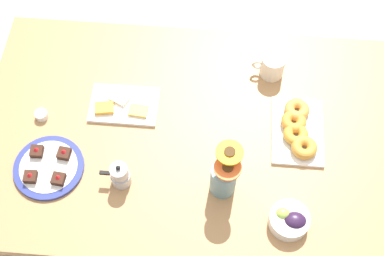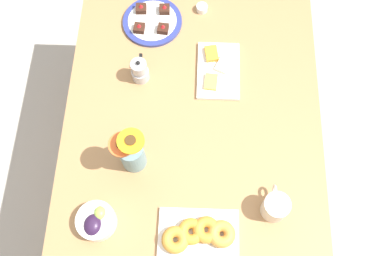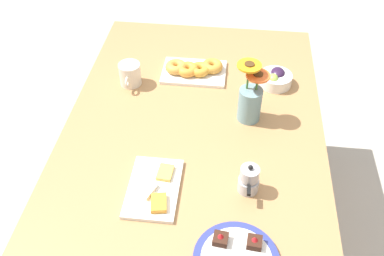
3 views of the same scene
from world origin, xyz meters
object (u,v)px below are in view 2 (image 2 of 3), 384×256
dining_table (192,140)px  cheese_platter (218,70)px  grape_bowl (96,221)px  moka_pot (140,71)px  jam_cup_honey (202,8)px  croissant_platter (199,235)px  dessert_plate (152,21)px  coffee_mug (275,207)px  flower_vase (132,154)px

dining_table → cheese_platter: 0.30m
grape_bowl → moka_pot: 0.60m
jam_cup_honey → moka_pot: moka_pot is taller
croissant_platter → dessert_plate: (0.89, 0.22, -0.01)m
coffee_mug → flower_vase: 0.54m
grape_bowl → jam_cup_honey: grape_bowl is taller
coffee_mug → dessert_plate: size_ratio=0.50×
cheese_platter → jam_cup_honey: 0.31m
grape_bowl → dining_table: bearing=-41.9°
grape_bowl → flower_vase: 0.26m
coffee_mug → flower_vase: bearing=72.1°
dining_table → flower_vase: (-0.13, 0.21, 0.17)m
croissant_platter → jam_cup_honey: size_ratio=5.86×
dining_table → dessert_plate: size_ratio=6.31×
dining_table → coffee_mug: bearing=-134.1°
coffee_mug → jam_cup_honey: (0.86, 0.28, -0.04)m
jam_cup_honey → flower_vase: bearing=161.6°
dining_table → croissant_platter: croissant_platter is taller
jam_cup_honey → moka_pot: size_ratio=0.40×
dining_table → moka_pot: 0.34m
croissant_platter → cheese_platter: bearing=-5.1°
cheese_platter → croissant_platter: bearing=174.9°
coffee_mug → dessert_plate: (0.79, 0.49, -0.04)m
coffee_mug → cheese_platter: 0.60m
jam_cup_honey → dessert_plate: (-0.07, 0.21, -0.00)m
grape_bowl → flower_vase: flower_vase is taller
dining_table → grape_bowl: bearing=138.1°
flower_vase → coffee_mug: bearing=-107.9°
dining_table → grape_bowl: size_ratio=11.64×
dessert_plate → croissant_platter: bearing=-165.9°
grape_bowl → dessert_plate: size_ratio=0.54×
grape_bowl → moka_pot: bearing=-10.2°
croissant_platter → moka_pot: size_ratio=2.36×
dining_table → dessert_plate: 0.54m
dining_table → moka_pot: size_ratio=13.45×
dessert_plate → flower_vase: flower_vase is taller
cheese_platter → flower_vase: bearing=142.6°
croissant_platter → flower_vase: 0.37m
moka_pot → croissant_platter: bearing=-158.1°
grape_bowl → cheese_platter: 0.76m
dining_table → moka_pot: (0.23, 0.21, 0.13)m
cheese_platter → moka_pot: 0.31m
croissant_platter → flower_vase: flower_vase is taller
moka_pot → grape_bowl: bearing=169.8°
flower_vase → grape_bowl: bearing=154.2°
grape_bowl → jam_cup_honey: size_ratio=2.86×
grape_bowl → cheese_platter: bearing=-33.5°
flower_vase → moka_pot: 0.36m
cheese_platter → dessert_plate: 0.36m
grape_bowl → flower_vase: size_ratio=0.55×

